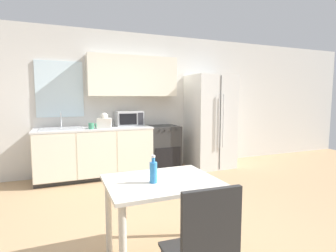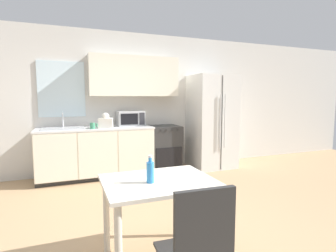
# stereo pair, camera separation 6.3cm
# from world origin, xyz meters

# --- Properties ---
(ground_plane) EXTENTS (12.00, 12.00, 0.00)m
(ground_plane) POSITION_xyz_m (0.00, 0.00, 0.00)
(ground_plane) COLOR tan
(wall_back) EXTENTS (12.00, 0.38, 2.70)m
(wall_back) POSITION_xyz_m (0.03, 2.36, 1.44)
(wall_back) COLOR silver
(wall_back) RESTS_ON ground_plane
(kitchen_counter) EXTENTS (2.01, 0.65, 0.91)m
(kitchen_counter) POSITION_xyz_m (-0.48, 2.04, 0.46)
(kitchen_counter) COLOR #333333
(kitchen_counter) RESTS_ON ground_plane
(oven_range) EXTENTS (0.60, 0.61, 0.89)m
(oven_range) POSITION_xyz_m (0.82, 2.07, 0.44)
(oven_range) COLOR #2D2D2D
(oven_range) RESTS_ON ground_plane
(refrigerator) EXTENTS (0.86, 0.81, 1.90)m
(refrigerator) POSITION_xyz_m (1.85, 1.98, 0.95)
(refrigerator) COLOR silver
(refrigerator) RESTS_ON ground_plane
(kitchen_sink) EXTENTS (0.69, 0.43, 0.27)m
(kitchen_sink) POSITION_xyz_m (-1.03, 2.05, 0.92)
(kitchen_sink) COLOR #B7BABC
(kitchen_sink) RESTS_ON kitchen_counter
(microwave) EXTENTS (0.50, 0.35, 0.28)m
(microwave) POSITION_xyz_m (0.18, 2.16, 1.05)
(microwave) COLOR #B7BABC
(microwave) RESTS_ON kitchen_counter
(coffee_mug) EXTENTS (0.13, 0.09, 0.10)m
(coffee_mug) POSITION_xyz_m (-0.54, 1.88, 0.96)
(coffee_mug) COLOR #3F8C66
(coffee_mug) RESTS_ON kitchen_counter
(grocery_bag_0) EXTENTS (0.28, 0.25, 0.27)m
(grocery_bag_0) POSITION_xyz_m (-0.32, 1.94, 1.02)
(grocery_bag_0) COLOR silver
(grocery_bag_0) RESTS_ON kitchen_counter
(dining_table) EXTENTS (0.94, 0.73, 0.73)m
(dining_table) POSITION_xyz_m (-0.24, -0.70, 0.61)
(dining_table) COLOR beige
(dining_table) RESTS_ON ground_plane
(dining_chair_near) EXTENTS (0.42, 0.42, 0.93)m
(dining_chair_near) POSITION_xyz_m (-0.25, -1.44, 0.54)
(dining_chair_near) COLOR #282828
(dining_chair_near) RESTS_ON ground_plane
(drink_bottle) EXTENTS (0.06, 0.06, 0.23)m
(drink_bottle) POSITION_xyz_m (-0.33, -0.74, 0.83)
(drink_bottle) COLOR #338CD8
(drink_bottle) RESTS_ON dining_table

